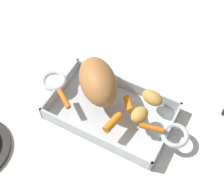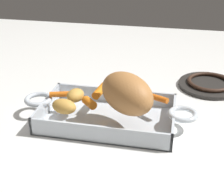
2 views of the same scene
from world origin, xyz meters
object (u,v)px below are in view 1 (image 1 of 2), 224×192
potato_whole (139,115)px  baby_carrot_short (128,104)px  baby_carrot_center_right (113,122)px  baby_carrot_center_left (64,99)px  pork_roast (98,82)px  roasting_dish (111,112)px  potato_near_roast (152,98)px  baby_carrot_southwest (152,128)px

potato_whole → baby_carrot_short: bearing=154.5°
baby_carrot_center_right → baby_carrot_center_left: bearing=178.4°
pork_roast → baby_carrot_short: pork_roast is taller
roasting_dish → potato_near_roast: (0.09, 0.06, 0.05)m
baby_carrot_center_left → baby_carrot_short: size_ratio=1.45×
baby_carrot_center_right → potato_near_roast: size_ratio=1.01×
roasting_dish → pork_roast: size_ratio=2.86×
baby_carrot_southwest → potato_whole: (-0.04, 0.02, 0.01)m
baby_carrot_short → potato_whole: 0.05m
baby_carrot_center_right → pork_roast: bearing=138.9°
baby_carrot_center_left → baby_carrot_short: 0.18m
baby_carrot_center_left → potato_near_roast: size_ratio=1.00×
roasting_dish → potato_whole: potato_whole is taller
roasting_dish → pork_roast: pork_roast is taller
potato_whole → baby_carrot_center_left: bearing=-167.5°
pork_roast → baby_carrot_southwest: (0.18, -0.04, -0.04)m
baby_carrot_center_left → baby_carrot_center_right: (0.16, -0.00, 0.00)m
pork_roast → baby_carrot_southwest: size_ratio=2.47×
baby_carrot_short → baby_carrot_southwest: bearing=-23.1°
pork_roast → potato_near_roast: pork_roast is taller
pork_roast → potato_whole: bearing=-9.6°
baby_carrot_center_left → baby_carrot_center_right: bearing=-1.6°
baby_carrot_southwest → baby_carrot_short: (-0.09, 0.04, 0.00)m
baby_carrot_center_left → baby_carrot_center_right: 0.16m
pork_roast → baby_carrot_center_right: 0.12m
pork_roast → baby_carrot_short: bearing=-1.8°
baby_carrot_short → potato_near_roast: size_ratio=0.69×
roasting_dish → baby_carrot_center_left: baby_carrot_center_left is taller
baby_carrot_short → baby_carrot_center_right: bearing=-98.3°
roasting_dish → baby_carrot_center_left: (-0.12, -0.05, 0.04)m
baby_carrot_southwest → baby_carrot_center_left: size_ratio=1.02×
baby_carrot_short → potato_whole: potato_whole is taller
baby_carrot_center_left → baby_carrot_short: baby_carrot_short is taller
pork_roast → baby_carrot_southwest: pork_roast is taller
baby_carrot_southwest → potato_whole: size_ratio=1.21×
pork_roast → baby_carrot_southwest: 0.19m
potato_near_roast → potato_whole: 0.06m
baby_carrot_southwest → baby_carrot_short: 0.09m
pork_roast → baby_carrot_center_left: 0.11m
roasting_dish → potato_near_roast: bearing=34.6°
baby_carrot_southwest → baby_carrot_center_right: size_ratio=1.02×
roasting_dish → baby_carrot_center_right: 0.07m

